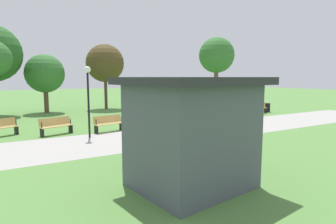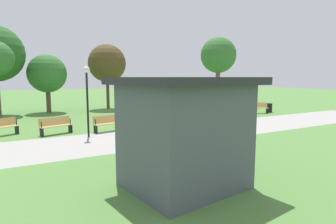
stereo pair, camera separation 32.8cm
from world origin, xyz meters
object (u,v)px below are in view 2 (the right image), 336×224
(bench_4, at_px, (154,120))
(kiosk, at_px, (184,131))
(bench_0, at_px, (258,108))
(bench_6, at_px, (56,125))
(tree_0, at_px, (107,63))
(bench_5, at_px, (108,123))
(tree_2, at_px, (47,74))
(bench_1, at_px, (243,111))
(lamp_post, at_px, (87,87))
(person_seated, at_px, (195,115))
(trash_bin, at_px, (269,108))
(bench_2, at_px, (222,114))
(bench_3, at_px, (192,117))
(bench_7, at_px, (0,127))
(tree_4, at_px, (218,56))

(bench_4, height_order, kiosk, kiosk)
(bench_0, bearing_deg, bench_6, 26.54)
(bench_4, relative_size, tree_0, 0.28)
(bench_5, relative_size, tree_2, 0.35)
(tree_0, bearing_deg, bench_4, 86.19)
(tree_0, distance_m, tree_2, 5.44)
(bench_1, bearing_deg, tree_0, -38.60)
(tree_2, height_order, lamp_post, tree_2)
(person_seated, xyz_separation_m, tree_0, (2.10, -11.62, 3.67))
(trash_bin, bearing_deg, bench_1, 13.86)
(trash_bin, bearing_deg, bench_2, 13.60)
(bench_2, bearing_deg, trash_bin, -156.44)
(tree_0, bearing_deg, trash_bin, 139.69)
(bench_3, xyz_separation_m, bench_7, (10.64, -1.86, 0.00))
(bench_1, bearing_deg, tree_4, -86.01)
(bench_6, bearing_deg, lamp_post, 113.62)
(bench_1, height_order, tree_0, tree_0)
(bench_3, height_order, person_seated, person_seated)
(bench_3, bearing_deg, bench_0, -163.47)
(bench_7, bearing_deg, tree_2, -133.19)
(bench_4, bearing_deg, bench_0, -173.42)
(bench_2, bearing_deg, lamp_post, 15.79)
(bench_0, bearing_deg, bench_7, 23.24)
(bench_5, height_order, lamp_post, lamp_post)
(bench_6, xyz_separation_m, tree_0, (-6.12, -10.53, 3.84))
(bench_4, xyz_separation_m, trash_bin, (-12.03, -1.91, -0.08))
(lamp_post, height_order, kiosk, lamp_post)
(bench_2, distance_m, tree_0, 12.68)
(bench_1, distance_m, trash_bin, 4.06)
(bench_0, height_order, bench_1, same)
(tree_0, relative_size, trash_bin, 7.92)
(person_seated, height_order, kiosk, kiosk)
(tree_0, distance_m, tree_4, 10.38)
(bench_0, relative_size, lamp_post, 0.49)
(bench_4, distance_m, bench_6, 5.44)
(bench_2, bearing_deg, bench_6, 6.66)
(bench_0, bearing_deg, bench_3, 36.45)
(person_seated, distance_m, tree_0, 12.36)
(bench_0, relative_size, trash_bin, 2.24)
(bench_2, distance_m, tree_4, 7.55)
(bench_7, xyz_separation_m, tree_2, (-3.35, -9.23, 2.82))
(bench_2, distance_m, lamp_post, 9.71)
(bench_0, distance_m, tree_4, 5.81)
(bench_3, bearing_deg, bench_2, -170.08)
(bench_6, distance_m, bench_7, 2.72)
(bench_5, bearing_deg, bench_4, 163.44)
(bench_6, relative_size, tree_4, 0.27)
(bench_3, xyz_separation_m, tree_4, (-6.32, -5.23, 4.44))
(bench_7, bearing_deg, bench_1, 153.46)
(bench_1, bearing_deg, tree_2, -22.15)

